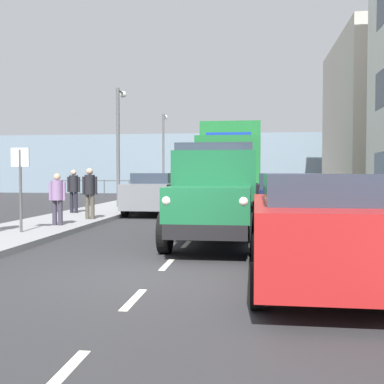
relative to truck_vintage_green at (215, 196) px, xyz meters
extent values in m
plane|color=#2D2D30|center=(0.69, -6.41, -1.18)|extent=(80.00, 80.00, 0.00)
cube|color=gray|center=(-4.15, -6.41, -1.10)|extent=(2.78, 36.87, 0.15)
cube|color=gray|center=(5.54, -6.41, -1.10)|extent=(2.78, 36.87, 0.15)
cube|color=silver|center=(0.69, 7.44, -1.17)|extent=(0.12, 1.10, 0.01)
cube|color=silver|center=(0.69, 5.02, -1.17)|extent=(0.12, 1.10, 0.01)
cube|color=silver|center=(0.69, 2.56, -1.17)|extent=(0.12, 1.10, 0.01)
cube|color=silver|center=(0.69, 0.00, -1.17)|extent=(0.12, 1.10, 0.01)
cube|color=silver|center=(0.69, -2.32, -1.17)|extent=(0.12, 1.10, 0.01)
cube|color=silver|center=(0.69, -4.78, -1.17)|extent=(0.12, 1.10, 0.01)
cube|color=silver|center=(0.69, -7.20, -1.17)|extent=(0.12, 1.10, 0.01)
cube|color=silver|center=(0.69, -9.83, -1.17)|extent=(0.12, 1.10, 0.01)
cube|color=silver|center=(0.69, -12.76, -1.17)|extent=(0.12, 1.10, 0.01)
cube|color=silver|center=(0.69, -15.42, -1.17)|extent=(0.12, 1.10, 0.01)
cube|color=silver|center=(0.69, -17.90, -1.17)|extent=(0.12, 1.10, 0.01)
cube|color=silver|center=(0.69, -20.31, -1.17)|extent=(0.12, 1.10, 0.01)
cube|color=gray|center=(0.69, -27.84, 1.32)|extent=(80.00, 0.80, 5.00)
cylinder|color=#4C5156|center=(-9.31, -24.24, -0.58)|extent=(0.08, 0.08, 1.20)
cylinder|color=#4C5156|center=(-7.31, -24.24, -0.58)|extent=(0.08, 0.08, 1.20)
cylinder|color=#4C5156|center=(-5.31, -24.24, -0.58)|extent=(0.08, 0.08, 1.20)
cylinder|color=#4C5156|center=(-3.31, -24.24, -0.58)|extent=(0.08, 0.08, 1.20)
cylinder|color=#4C5156|center=(-1.31, -24.24, -0.58)|extent=(0.08, 0.08, 1.20)
cylinder|color=#4C5156|center=(0.69, -24.24, -0.58)|extent=(0.08, 0.08, 1.20)
cylinder|color=#4C5156|center=(2.69, -24.24, -0.58)|extent=(0.08, 0.08, 1.20)
cylinder|color=#4C5156|center=(4.69, -24.24, -0.58)|extent=(0.08, 0.08, 1.20)
cylinder|color=#4C5156|center=(6.69, -24.24, -0.58)|extent=(0.08, 0.08, 1.20)
cylinder|color=#4C5156|center=(8.69, -24.24, -0.58)|extent=(0.08, 0.08, 1.20)
cylinder|color=#4C5156|center=(10.69, -24.24, -0.58)|extent=(0.08, 0.08, 1.20)
cylinder|color=#4C5156|center=(12.69, -24.24, -0.58)|extent=(0.08, 0.08, 1.20)
cylinder|color=#4C5156|center=(14.69, -24.24, -0.58)|extent=(0.08, 0.08, 1.20)
cube|color=#4C5156|center=(0.69, -24.24, -0.06)|extent=(28.00, 0.08, 0.08)
cube|color=black|center=(0.00, -0.38, -0.58)|extent=(1.64, 5.60, 0.30)
cube|color=#196038|center=(0.00, 1.47, -0.08)|extent=(1.72, 1.90, 0.70)
cube|color=silver|center=(0.00, 2.36, -0.11)|extent=(1.16, 0.08, 0.56)
sphere|color=white|center=(-0.73, 2.36, 0.02)|extent=(0.20, 0.20, 0.20)
sphere|color=white|center=(0.74, 2.36, 0.02)|extent=(0.20, 0.20, 0.20)
cube|color=#196038|center=(0.00, -0.04, 0.50)|extent=(1.93, 1.34, 1.15)
cube|color=#2D3847|center=(0.00, -0.04, 0.97)|extent=(1.78, 1.23, 0.56)
cube|color=#2D2319|center=(0.00, -1.72, -0.35)|extent=(2.10, 2.80, 0.16)
cube|color=black|center=(-1.01, -1.72, -0.03)|extent=(0.08, 2.80, 0.56)
cube|color=black|center=(1.01, -1.72, -0.03)|extent=(0.08, 2.80, 0.56)
cylinder|color=black|center=(-0.97, 1.30, -0.73)|extent=(0.24, 0.90, 0.90)
cylinder|color=black|center=(0.97, 1.30, -0.73)|extent=(0.24, 0.90, 0.90)
cylinder|color=black|center=(-0.97, -1.92, -0.73)|extent=(0.24, 0.90, 0.90)
cylinder|color=black|center=(0.97, -1.92, -0.73)|extent=(0.24, 0.90, 0.90)
cube|color=#1E7033|center=(0.07, -7.11, 0.64)|extent=(2.40, 2.21, 2.60)
cube|color=#2D3847|center=(0.07, -7.11, 1.21)|extent=(2.20, 2.04, 0.80)
cube|color=#1933B2|center=(0.07, -7.11, 2.04)|extent=(1.75, 0.20, 0.16)
cube|color=#1E7033|center=(0.07, -11.11, 1.19)|extent=(2.50, 5.95, 3.00)
cube|color=black|center=(0.07, -10.17, -0.48)|extent=(2.00, 8.07, 0.36)
cylinder|color=black|center=(-1.08, -7.20, -0.66)|extent=(0.28, 1.04, 1.04)
cylinder|color=black|center=(1.22, -7.20, -0.66)|extent=(0.28, 1.04, 1.04)
cylinder|color=black|center=(-1.08, -10.81, -0.66)|extent=(0.28, 1.04, 1.04)
cylinder|color=black|center=(1.22, -10.81, -0.66)|extent=(0.28, 1.04, 1.04)
cylinder|color=black|center=(-1.08, -12.94, -0.66)|extent=(0.28, 1.04, 1.04)
cylinder|color=black|center=(1.22, -12.94, -0.66)|extent=(0.28, 1.04, 1.04)
cube|color=#B21E1E|center=(-1.81, 3.83, -0.38)|extent=(1.75, 4.58, 1.00)
cube|color=#2D3847|center=(-1.81, 4.03, 0.33)|extent=(1.44, 2.52, 0.42)
cylinder|color=black|center=(-0.98, 2.41, -0.88)|extent=(0.18, 0.60, 0.60)
cylinder|color=black|center=(-2.64, 2.41, -0.88)|extent=(0.18, 0.60, 0.60)
cylinder|color=black|center=(-0.98, 5.25, -0.88)|extent=(0.18, 0.60, 0.60)
cube|color=navy|center=(-1.81, -2.52, -0.38)|extent=(1.81, 3.82, 1.00)
cube|color=#2D3847|center=(-1.81, -2.32, 0.33)|extent=(1.48, 2.10, 0.42)
cylinder|color=black|center=(-0.95, -3.71, -0.88)|extent=(0.18, 0.60, 0.60)
cylinder|color=black|center=(-2.67, -3.71, -0.88)|extent=(0.18, 0.60, 0.60)
cylinder|color=black|center=(-0.95, -1.34, -0.88)|extent=(0.18, 0.60, 0.60)
cylinder|color=black|center=(-2.67, -1.34, -0.88)|extent=(0.18, 0.60, 0.60)
cube|color=#B7BABF|center=(-1.81, -7.34, -0.38)|extent=(1.72, 3.98, 1.00)
cube|color=#2D3847|center=(-1.81, -7.14, 0.33)|extent=(1.41, 2.19, 0.42)
cylinder|color=black|center=(-0.99, -8.57, -0.88)|extent=(0.18, 0.60, 0.60)
cylinder|color=black|center=(-2.63, -8.57, -0.88)|extent=(0.18, 0.60, 0.60)
cylinder|color=black|center=(-0.99, -6.10, -0.88)|extent=(0.18, 0.60, 0.60)
cylinder|color=black|center=(-2.63, -6.10, -0.88)|extent=(0.18, 0.60, 0.60)
cube|color=slate|center=(3.20, -7.91, -0.38)|extent=(1.85, 4.20, 1.00)
cube|color=#2D3847|center=(3.20, -8.11, 0.33)|extent=(1.52, 2.31, 0.42)
cylinder|color=black|center=(2.32, -6.60, -0.88)|extent=(0.18, 0.60, 0.60)
cylinder|color=black|center=(4.08, -6.60, -0.88)|extent=(0.18, 0.60, 0.60)
cylinder|color=black|center=(2.32, -9.21, -0.88)|extent=(0.18, 0.60, 0.60)
cylinder|color=black|center=(4.08, -9.21, -0.88)|extent=(0.18, 0.60, 0.60)
cylinder|color=#383342|center=(4.87, -2.28, -0.65)|extent=(0.14, 0.14, 0.76)
cylinder|color=#383342|center=(5.05, -2.28, -0.65)|extent=(0.14, 0.14, 0.76)
cylinder|color=gray|center=(4.96, -2.28, 0.03)|extent=(0.34, 0.34, 0.60)
cylinder|color=gray|center=(4.74, -2.28, 0.00)|extent=(0.09, 0.09, 0.55)
cylinder|color=gray|center=(5.18, -2.28, 0.00)|extent=(0.09, 0.09, 0.55)
sphere|color=tan|center=(4.96, -2.28, 0.43)|extent=(0.21, 0.21, 0.21)
cylinder|color=#4C473D|center=(4.55, -4.21, -0.60)|extent=(0.14, 0.14, 0.85)
cylinder|color=#4C473D|center=(4.73, -4.21, -0.60)|extent=(0.14, 0.14, 0.85)
cylinder|color=black|center=(4.64, -4.21, 0.15)|extent=(0.34, 0.34, 0.67)
cylinder|color=black|center=(4.42, -4.21, 0.12)|extent=(0.09, 0.09, 0.62)
cylinder|color=black|center=(4.86, -4.21, 0.12)|extent=(0.09, 0.09, 0.62)
sphere|color=tan|center=(4.64, -4.21, 0.60)|extent=(0.23, 0.23, 0.23)
cylinder|color=black|center=(6.06, -6.57, -0.61)|extent=(0.14, 0.14, 0.83)
cylinder|color=black|center=(6.24, -6.57, -0.61)|extent=(0.14, 0.14, 0.83)
cylinder|color=black|center=(6.15, -6.57, 0.13)|extent=(0.34, 0.34, 0.66)
cylinder|color=black|center=(5.93, -6.57, 0.10)|extent=(0.09, 0.09, 0.60)
cylinder|color=black|center=(6.37, -6.57, 0.10)|extent=(0.09, 0.09, 0.60)
sphere|color=tan|center=(6.15, -6.57, 0.57)|extent=(0.22, 0.22, 0.22)
cylinder|color=#59595B|center=(5.35, -10.00, 1.72)|extent=(0.16, 0.16, 5.50)
cylinder|color=#59595B|center=(5.35, -10.45, 4.38)|extent=(0.10, 0.90, 0.10)
sphere|color=silver|center=(5.35, -10.90, 4.33)|extent=(0.32, 0.32, 0.32)
cylinder|color=#59595B|center=(5.68, -22.70, 1.92)|extent=(0.16, 0.16, 5.90)
cylinder|color=#59595B|center=(5.68, -23.15, 4.77)|extent=(0.10, 0.90, 0.10)
sphere|color=silver|center=(5.68, -23.60, 4.72)|extent=(0.32, 0.32, 0.32)
cylinder|color=#4C4C4C|center=(5.24, -0.57, 0.07)|extent=(0.07, 0.07, 2.20)
cube|color=silver|center=(5.24, -0.57, 0.97)|extent=(0.50, 0.04, 0.50)
camera|label=1|loc=(-0.93, 11.22, 0.56)|focal=43.98mm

